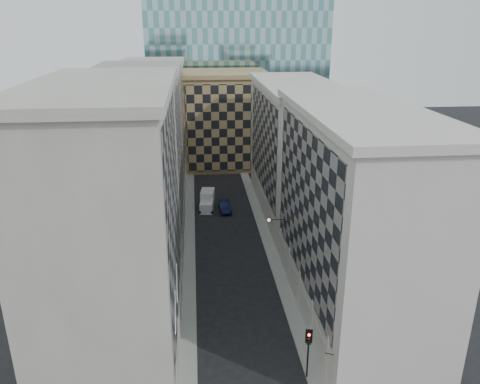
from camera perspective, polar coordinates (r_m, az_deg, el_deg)
sidewalk_west at (r=61.97m, az=-6.18°, el=-6.75°), size 1.50×100.00×0.15m
sidewalk_east at (r=62.65m, az=3.52°, el=-6.36°), size 1.50×100.00×0.15m
bldg_left_a at (r=40.34m, az=-14.95°, el=-4.17°), size 10.80×22.80×23.70m
bldg_left_b at (r=61.05m, az=-11.86°, el=3.86°), size 10.80×22.80×22.70m
bldg_left_c at (r=82.43m, az=-10.34°, el=7.78°), size 10.80×22.80×21.70m
bldg_right_a at (r=46.47m, az=13.57°, el=-2.78°), size 10.80×26.80×20.70m
bldg_right_b at (r=71.30m, az=6.69°, el=5.26°), size 10.80×28.80×19.70m
tan_block at (r=95.25m, az=-1.89°, el=8.88°), size 16.80×14.80×18.80m
church_tower at (r=107.42m, az=-3.66°, el=19.52°), size 7.20×7.20×51.50m
flagpoles_left at (r=37.19m, az=-7.81°, el=-12.53°), size 0.10×6.33×2.33m
bracket_lamp at (r=54.57m, az=3.73°, el=-3.43°), size 1.98×0.36×0.36m
traffic_light at (r=40.10m, az=8.35°, el=-17.88°), size 0.56×0.53×4.54m
box_truck at (r=74.06m, az=-4.00°, el=-1.12°), size 2.65×5.26×2.77m
dark_car at (r=73.04m, az=-1.88°, el=-1.74°), size 1.91×4.85×1.57m
shop_sign at (r=38.38m, az=10.53°, el=-19.21°), size 0.69×0.59×0.70m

